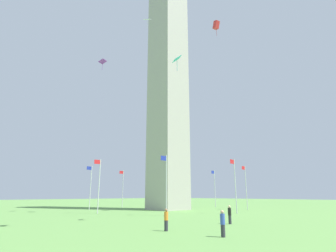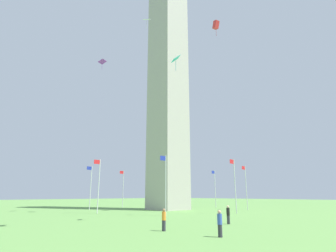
{
  "view_description": "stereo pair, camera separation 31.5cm",
  "coord_description": "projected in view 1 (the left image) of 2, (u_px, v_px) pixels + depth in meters",
  "views": [
    {
      "loc": [
        37.08,
        38.25,
        2.78
      ],
      "look_at": [
        0.0,
        0.0,
        15.99
      ],
      "focal_mm": 29.53,
      "sensor_mm": 36.0,
      "label": 1
    },
    {
      "loc": [
        36.85,
        38.46,
        2.78
      ],
      "look_at": [
        0.0,
        0.0,
        15.99
      ],
      "focal_mm": 29.53,
      "sensor_mm": 36.0,
      "label": 2
    }
  ],
  "objects": [
    {
      "name": "flagpole_ne",
      "position": [
        166.0,
        182.0,
        37.82
      ],
      "size": [
        1.12,
        0.14,
        8.1
      ],
      "color": "silver",
      "rests_on": "ground"
    },
    {
      "name": "flagpole_e",
      "position": [
        235.0,
        183.0,
        41.83
      ],
      "size": [
        1.12,
        0.14,
        8.1
      ],
      "color": "silver",
      "rests_on": "ground"
    },
    {
      "name": "kite_purple_diamond",
      "position": [
        103.0,
        62.0,
        47.32
      ],
      "size": [
        1.42,
        1.39,
        1.77
      ],
      "color": "purple"
    },
    {
      "name": "flagpole_s",
      "position": [
        215.0,
        187.0,
        61.97
      ],
      "size": [
        1.12,
        0.14,
        8.1
      ],
      "color": "silver",
      "rests_on": "ground"
    },
    {
      "name": "flagpole_sw",
      "position": [
        169.0,
        187.0,
        66.3
      ],
      "size": [
        1.12,
        0.14,
        8.1
      ],
      "color": "silver",
      "rests_on": "ground"
    },
    {
      "name": "flagpole_nw",
      "position": [
        90.0,
        185.0,
        52.28
      ],
      "size": [
        1.12,
        0.14,
        8.1
      ],
      "color": "silver",
      "rests_on": "ground"
    },
    {
      "name": "flagpole_w",
      "position": [
        123.0,
        187.0,
        62.29
      ],
      "size": [
        1.12,
        0.14,
        8.1
      ],
      "color": "silver",
      "rests_on": "ground"
    },
    {
      "name": "kite_cyan_diamond",
      "position": [
        177.0,
        59.0,
        31.3
      ],
      "size": [
        1.21,
        1.3,
        1.78
      ],
      "color": "#33C6D1"
    },
    {
      "name": "person_orange_shirt",
      "position": [
        166.0,
        220.0,
        21.64
      ],
      "size": [
        0.32,
        0.32,
        1.69
      ],
      "rotation": [
        0.0,
        0.0,
        -2.92
      ],
      "color": "#2D2D38",
      "rests_on": "ground"
    },
    {
      "name": "flagpole_se",
      "position": [
        246.0,
        185.0,
        51.84
      ],
      "size": [
        1.12,
        0.14,
        8.1
      ],
      "color": "silver",
      "rests_on": "ground"
    },
    {
      "name": "ground_plane",
      "position": [
        168.0,
        210.0,
        51.03
      ],
      "size": [
        260.0,
        260.0,
        0.0
      ],
      "primitive_type": "plane",
      "color": "#609347"
    },
    {
      "name": "person_blue_shirt",
      "position": [
        223.0,
        224.0,
        18.59
      ],
      "size": [
        0.32,
        0.32,
        1.74
      ],
      "rotation": [
        0.0,
        0.0,
        -2.08
      ],
      "color": "#2D2D38",
      "rests_on": "ground"
    },
    {
      "name": "person_black_shirt",
      "position": [
        230.0,
        215.0,
        26.73
      ],
      "size": [
        0.32,
        0.32,
        1.73
      ],
      "rotation": [
        0.0,
        0.0,
        -2.4
      ],
      "color": "#2D2D38",
      "rests_on": "ground"
    },
    {
      "name": "flagpole_n",
      "position": [
        99.0,
        183.0,
        42.15
      ],
      "size": [
        1.12,
        0.14,
        8.1
      ],
      "color": "silver",
      "rests_on": "ground"
    },
    {
      "name": "kite_white_diamond",
      "position": [
        147.0,
        20.0,
        45.44
      ],
      "size": [
        1.58,
        1.6,
        2.02
      ],
      "color": "white"
    },
    {
      "name": "obelisk_monument",
      "position": [
        168.0,
        72.0,
        57.7
      ],
      "size": [
        6.1,
        6.1,
        55.41
      ],
      "color": "#A8A399",
      "rests_on": "ground"
    },
    {
      "name": "kite_red_box",
      "position": [
        216.0,
        25.0,
        49.38
      ],
      "size": [
        0.99,
        1.29,
        2.99
      ],
      "color": "red"
    }
  ]
}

